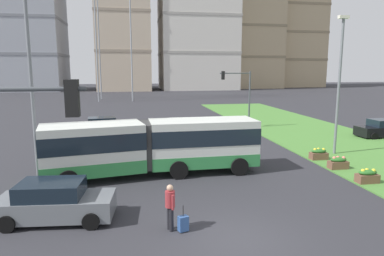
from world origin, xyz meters
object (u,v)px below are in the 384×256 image
Objects in this scene: pedestrian_crossing at (170,204)px; traffic_light_far_right at (240,90)px; car_grey_wagon at (55,202)px; flower_planter_1 at (367,176)px; rolling_suitcase at (183,223)px; car_black_sedan at (383,129)px; flower_planter_2 at (338,163)px; apartment_tower_centre at (197,2)px; streetlight_left at (31,80)px; apartment_tower_east at (295,22)px; apartment_tower_eastcentre at (242,14)px; articulated_bus at (154,146)px; car_silver_hatch at (103,126)px; flower_planter_3 at (319,154)px; streetlight_median at (339,81)px.

traffic_light_far_right is (9.15, 20.82, 2.86)m from pedestrian_crossing.
flower_planter_1 is at bearing 7.19° from car_grey_wagon.
rolling_suitcase is 0.17× the size of traffic_light_far_right.
car_grey_wagon is (-24.31, -12.77, 0.00)m from car_black_sedan.
apartment_tower_centre is at bearing 85.06° from flower_planter_2.
apartment_tower_centre is (7.22, 86.23, 24.11)m from flower_planter_1.
pedestrian_crossing is 10.36m from streetlight_left.
car_grey_wagon is 0.11× the size of apartment_tower_east.
car_black_sedan is at bearing -99.01° from apartment_tower_eastcentre.
apartment_tower_eastcentre reaches higher than car_black_sedan.
articulated_bus is at bearing -159.81° from car_black_sedan.
car_silver_hatch is at bearing -175.43° from traffic_light_far_right.
car_black_sedan is 24.42m from car_silver_hatch.
pedestrian_crossing is 0.04× the size of apartment_tower_east.
articulated_bus is at bearing 91.11° from pedestrian_crossing.
car_grey_wagon reaches higher than flower_planter_3.
apartment_tower_eastcentre is (23.68, 74.50, 18.53)m from traffic_light_far_right.
flower_planter_2 is 1.00× the size of flower_planter_3.
apartment_tower_eastcentre is at bearing 68.38° from car_grey_wagon.
apartment_tower_centre is 16.22m from apartment_tower_eastcentre.
apartment_tower_centre is (22.09, 88.10, 23.78)m from car_grey_wagon.
articulated_bus is at bearing -168.53° from streetlight_median.
car_silver_hatch is (-3.69, 12.84, -0.90)m from articulated_bus.
flower_planter_2 is 15.23m from traffic_light_far_right.
apartment_tower_east reaches higher than pedestrian_crossing.
apartment_tower_eastcentre reaches higher than rolling_suitcase.
flower_planter_3 is (10.68, 1.28, -1.23)m from articulated_bus.
apartment_tower_east is at bearing 54.76° from car_silver_hatch.
traffic_light_far_right is at bearing -107.63° from apartment_tower_eastcentre.
traffic_light_far_right is 0.58× the size of streetlight_left.
car_grey_wagon is 0.49× the size of streetlight_median.
flower_planter_3 is at bearing 24.09° from car_grey_wagon.
flower_planter_3 is 85.25m from apartment_tower_centre.
apartment_tower_eastcentre is at bearing 71.00° from pedestrian_crossing.
flower_planter_2 is at bearing -104.01° from apartment_tower_eastcentre.
articulated_bus is 21.46m from car_black_sedan.
apartment_tower_centre is at bearing 75.92° from car_grey_wagon.
flower_planter_1 is 0.20× the size of traffic_light_far_right.
streetlight_median is at bearing -113.87° from apartment_tower_east.
apartment_tower_east reaches higher than articulated_bus.
articulated_bus is 87.69m from apartment_tower_centre.
flower_planter_1 is (14.37, -16.33, -0.33)m from car_silver_hatch.
pedestrian_crossing is (3.82, -19.79, 0.25)m from car_silver_hatch.
apartment_tower_east reaches higher than car_silver_hatch.
car_grey_wagon is at bearing -154.72° from streetlight_median.
streetlight_median reaches higher than car_black_sedan.
rolling_suitcase is 0.88× the size of flower_planter_2.
traffic_light_far_right reaches higher than rolling_suitcase.
car_silver_hatch is at bearing 141.19° from flower_planter_3.
rolling_suitcase is 103.25m from apartment_tower_eastcentre.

